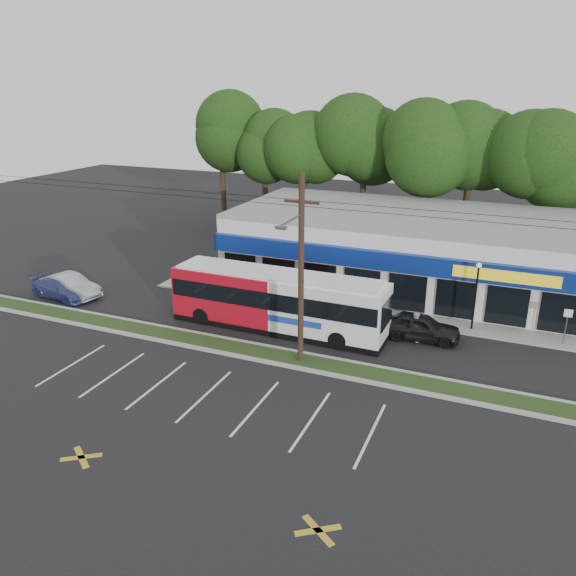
{
  "coord_description": "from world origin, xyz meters",
  "views": [
    {
      "loc": [
        12.81,
        -23.98,
        13.94
      ],
      "look_at": [
        0.6,
        5.0,
        2.51
      ],
      "focal_mm": 35.0,
      "sensor_mm": 36.0,
      "label": 1
    }
  ],
  "objects_px": {
    "pedestrian_b": "(415,326)",
    "utility_pole": "(297,265)",
    "lamp_post": "(476,288)",
    "car_blue": "(62,288)",
    "sign_post": "(567,320)",
    "car_silver": "(70,286)",
    "car_dark": "(420,327)",
    "metrobus": "(278,299)",
    "pedestrian_a": "(329,296)"
  },
  "relations": [
    {
      "from": "car_dark",
      "to": "sign_post",
      "type": "bearing_deg",
      "value": -75.95
    },
    {
      "from": "utility_pole",
      "to": "car_blue",
      "type": "distance_m",
      "value": 19.32
    },
    {
      "from": "sign_post",
      "to": "car_silver",
      "type": "xyz_separation_m",
      "value": [
        -31.36,
        -4.65,
        -0.78
      ]
    },
    {
      "from": "utility_pole",
      "to": "car_dark",
      "type": "height_order",
      "value": "utility_pole"
    },
    {
      "from": "utility_pole",
      "to": "pedestrian_b",
      "type": "height_order",
      "value": "utility_pole"
    },
    {
      "from": "car_dark",
      "to": "pedestrian_b",
      "type": "xyz_separation_m",
      "value": [
        -0.22,
        -0.34,
        0.11
      ]
    },
    {
      "from": "car_blue",
      "to": "pedestrian_b",
      "type": "distance_m",
      "value": 23.96
    },
    {
      "from": "lamp_post",
      "to": "car_dark",
      "type": "relative_size",
      "value": 0.93
    },
    {
      "from": "utility_pole",
      "to": "car_blue",
      "type": "relative_size",
      "value": 10.38
    },
    {
      "from": "utility_pole",
      "to": "car_silver",
      "type": "distance_m",
      "value": 19.02
    },
    {
      "from": "metrobus",
      "to": "pedestrian_a",
      "type": "distance_m",
      "value": 4.5
    },
    {
      "from": "sign_post",
      "to": "pedestrian_b",
      "type": "distance_m",
      "value": 8.33
    },
    {
      "from": "metrobus",
      "to": "car_dark",
      "type": "relative_size",
      "value": 2.9
    },
    {
      "from": "metrobus",
      "to": "car_silver",
      "type": "relative_size",
      "value": 2.82
    },
    {
      "from": "lamp_post",
      "to": "car_dark",
      "type": "xyz_separation_m",
      "value": [
        -2.67,
        -2.46,
        -1.89
      ]
    },
    {
      "from": "lamp_post",
      "to": "sign_post",
      "type": "relative_size",
      "value": 1.91
    },
    {
      "from": "utility_pole",
      "to": "lamp_post",
      "type": "xyz_separation_m",
      "value": [
        8.17,
        7.87,
        -2.74
      ]
    },
    {
      "from": "pedestrian_b",
      "to": "utility_pole",
      "type": "bearing_deg",
      "value": 72.75
    },
    {
      "from": "car_blue",
      "to": "pedestrian_a",
      "type": "relative_size",
      "value": 2.54
    },
    {
      "from": "car_blue",
      "to": "car_silver",
      "type": "bearing_deg",
      "value": -33.64
    },
    {
      "from": "utility_pole",
      "to": "lamp_post",
      "type": "height_order",
      "value": "utility_pole"
    },
    {
      "from": "metrobus",
      "to": "pedestrian_b",
      "type": "xyz_separation_m",
      "value": [
        7.95,
        1.5,
        -0.99
      ]
    },
    {
      "from": "lamp_post",
      "to": "pedestrian_a",
      "type": "distance_m",
      "value": 9.17
    },
    {
      "from": "car_silver",
      "to": "sign_post",
      "type": "bearing_deg",
      "value": -73.02
    },
    {
      "from": "car_dark",
      "to": "car_silver",
      "type": "xyz_separation_m",
      "value": [
        -23.69,
        -2.41,
        -0.0
      ]
    },
    {
      "from": "lamp_post",
      "to": "metrobus",
      "type": "bearing_deg",
      "value": -158.38
    },
    {
      "from": "lamp_post",
      "to": "utility_pole",
      "type": "bearing_deg",
      "value": -136.05
    },
    {
      "from": "car_blue",
      "to": "pedestrian_a",
      "type": "bearing_deg",
      "value": -66.9
    },
    {
      "from": "utility_pole",
      "to": "metrobus",
      "type": "relative_size",
      "value": 3.77
    },
    {
      "from": "lamp_post",
      "to": "car_blue",
      "type": "bearing_deg",
      "value": -168.79
    },
    {
      "from": "utility_pole",
      "to": "metrobus",
      "type": "distance_m",
      "value": 5.69
    },
    {
      "from": "car_blue",
      "to": "lamp_post",
      "type": "bearing_deg",
      "value": -71.43
    },
    {
      "from": "car_dark",
      "to": "car_blue",
      "type": "height_order",
      "value": "car_dark"
    },
    {
      "from": "sign_post",
      "to": "car_blue",
      "type": "bearing_deg",
      "value": -170.91
    },
    {
      "from": "car_silver",
      "to": "pedestrian_a",
      "type": "xyz_separation_m",
      "value": [
        17.36,
        4.58,
        0.17
      ]
    },
    {
      "from": "sign_post",
      "to": "pedestrian_b",
      "type": "relative_size",
      "value": 1.26
    },
    {
      "from": "car_silver",
      "to": "pedestrian_a",
      "type": "height_order",
      "value": "pedestrian_a"
    },
    {
      "from": "car_dark",
      "to": "lamp_post",
      "type": "bearing_deg",
      "value": -49.56
    },
    {
      "from": "car_blue",
      "to": "pedestrian_a",
      "type": "distance_m",
      "value": 18.42
    },
    {
      "from": "sign_post",
      "to": "metrobus",
      "type": "bearing_deg",
      "value": -165.58
    },
    {
      "from": "utility_pole",
      "to": "car_dark",
      "type": "bearing_deg",
      "value": 44.56
    },
    {
      "from": "lamp_post",
      "to": "car_blue",
      "type": "height_order",
      "value": "lamp_post"
    },
    {
      "from": "utility_pole",
      "to": "lamp_post",
      "type": "bearing_deg",
      "value": 43.95
    },
    {
      "from": "utility_pole",
      "to": "pedestrian_b",
      "type": "bearing_deg",
      "value": 43.91
    },
    {
      "from": "metrobus",
      "to": "pedestrian_a",
      "type": "bearing_deg",
      "value": 65.84
    },
    {
      "from": "sign_post",
      "to": "car_silver",
      "type": "relative_size",
      "value": 0.47
    },
    {
      "from": "sign_post",
      "to": "car_dark",
      "type": "relative_size",
      "value": 0.49
    },
    {
      "from": "car_dark",
      "to": "car_blue",
      "type": "xyz_separation_m",
      "value": [
        -24.06,
        -2.84,
        -0.08
      ]
    },
    {
      "from": "utility_pole",
      "to": "sign_post",
      "type": "distance_m",
      "value": 15.71
    },
    {
      "from": "car_dark",
      "to": "car_blue",
      "type": "distance_m",
      "value": 24.22
    }
  ]
}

